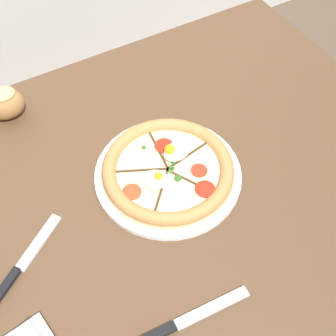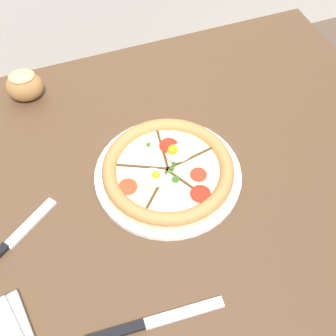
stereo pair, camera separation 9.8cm
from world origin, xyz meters
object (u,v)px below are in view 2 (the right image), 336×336
at_px(bread_piece_mid, 24,85).
at_px(pizza, 168,171).
at_px(knife_spare, 12,240).
at_px(dining_table, 180,207).
at_px(knife_main, 154,322).

bearing_deg(bread_piece_mid, pizza, -55.11).
bearing_deg(knife_spare, pizza, -28.55).
relative_size(dining_table, pizza, 3.50).
xyz_separation_m(dining_table, bread_piece_mid, (-0.26, 0.36, 0.15)).
bearing_deg(knife_spare, bread_piece_mid, 40.21).
relative_size(bread_piece_mid, knife_spare, 0.51).
distance_m(pizza, knife_main, 0.32).
bearing_deg(knife_main, knife_spare, 133.42).
relative_size(knife_main, knife_spare, 1.30).
height_order(pizza, knife_spare, pizza).
xyz_separation_m(bread_piece_mid, knife_main, (0.11, -0.63, -0.04)).
height_order(dining_table, bread_piece_mid, bread_piece_mid).
distance_m(dining_table, bread_piece_mid, 0.47).
distance_m(knife_main, knife_spare, 0.32).
xyz_separation_m(pizza, knife_main, (-0.13, -0.29, -0.02)).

